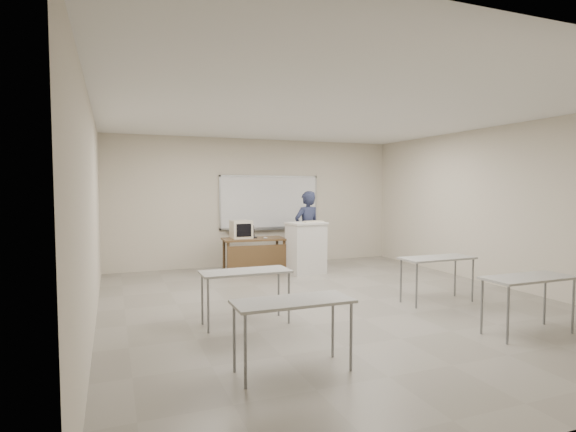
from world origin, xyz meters
name	(u,v)px	position (x,y,z in m)	size (l,w,h in m)	color
floor	(334,304)	(0.00, 0.00, -0.01)	(7.00, 8.00, 0.01)	gray
whiteboard	(270,203)	(0.30, 3.97, 1.48)	(2.48, 0.10, 1.31)	white
student_desks	(382,278)	(0.00, -1.35, 0.67)	(4.40, 2.20, 0.73)	#9D9C97
instructor_desk	(255,249)	(-0.40, 2.91, 0.53)	(1.34, 0.67, 0.75)	brown
podium	(306,248)	(0.61, 2.50, 0.56)	(0.78, 0.57, 1.11)	silver
crt_monitor	(241,229)	(-0.65, 3.15, 0.94)	(0.43, 0.47, 0.40)	beige
laptop	(247,235)	(-0.50, 3.18, 0.81)	(0.35, 0.32, 0.26)	black
mouse	(265,238)	(-0.20, 2.82, 0.77)	(0.10, 0.06, 0.04)	#B0B3B9
keyboard	(313,222)	(0.76, 2.46, 1.12)	(0.46, 0.15, 0.03)	beige
presenter	(307,230)	(0.85, 2.99, 0.89)	(0.65, 0.43, 1.77)	black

